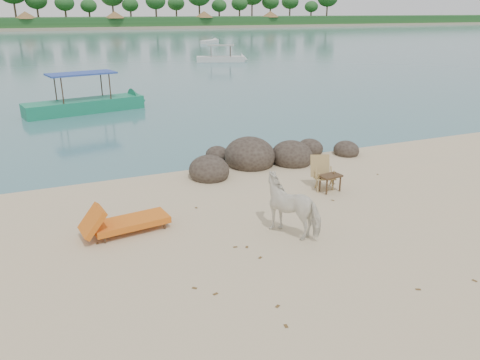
% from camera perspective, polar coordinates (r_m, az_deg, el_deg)
% --- Properties ---
extents(water, '(400.00, 400.00, 0.00)m').
position_cam_1_polar(water, '(98.29, -20.70, 15.90)').
color(water, '#3B6C77').
rests_on(water, ground).
extents(far_shore, '(420.00, 90.00, 1.40)m').
position_cam_1_polar(far_shore, '(178.17, -22.23, 17.02)').
color(far_shore, tan).
rests_on(far_shore, ground).
extents(far_scenery, '(420.00, 18.00, 9.50)m').
position_cam_1_polar(far_scenery, '(144.83, -21.95, 17.94)').
color(far_scenery, '#1E4C1E').
rests_on(far_scenery, ground).
extents(boulders, '(6.48, 3.04, 1.27)m').
position_cam_1_polar(boulders, '(15.93, 2.71, 2.74)').
color(boulders, '#2E251F').
rests_on(boulders, ground).
extents(cow, '(1.46, 1.74, 1.35)m').
position_cam_1_polar(cow, '(10.95, 6.55, -3.19)').
color(cow, white).
rests_on(cow, ground).
extents(side_table, '(0.66, 0.48, 0.50)m').
position_cam_1_polar(side_table, '(13.69, 10.91, -0.52)').
color(side_table, '#352215').
rests_on(side_table, ground).
extents(lounge_chair, '(2.28, 1.06, 0.66)m').
position_cam_1_polar(lounge_chair, '(11.34, -13.18, -4.68)').
color(lounge_chair, orange).
rests_on(lounge_chair, ground).
extents(deck_chair, '(0.80, 0.84, 0.95)m').
position_cam_1_polar(deck_chair, '(13.77, 10.31, 0.66)').
color(deck_chair, tan).
rests_on(deck_chair, ground).
extents(boat_near, '(6.89, 2.89, 3.27)m').
position_cam_1_polar(boat_near, '(25.66, -18.72, 11.53)').
color(boat_near, '#177E59').
rests_on(boat_near, water).
extents(boat_mid, '(5.61, 2.98, 2.69)m').
position_cam_1_polar(boat_mid, '(49.63, -2.38, 15.81)').
color(boat_mid, silver).
rests_on(boat_mid, water).
extents(boat_far, '(4.42, 4.32, 0.59)m').
position_cam_1_polar(boat_far, '(78.18, -3.71, 16.55)').
color(boat_far, silver).
rests_on(boat_far, water).
extents(dead_leaves, '(8.95, 6.49, 0.00)m').
position_cam_1_polar(dead_leaves, '(10.47, 3.97, -8.31)').
color(dead_leaves, brown).
rests_on(dead_leaves, ground).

